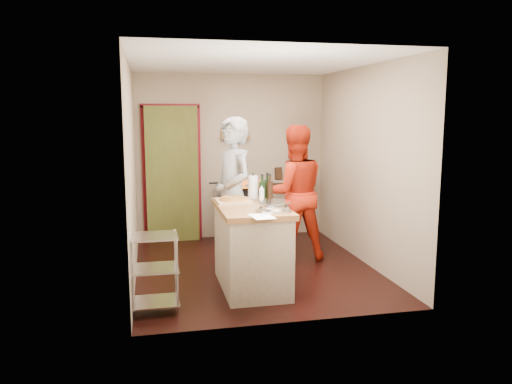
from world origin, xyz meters
TOP-DOWN VIEW (x-y plane):
  - floor at (0.00, 0.00)m, footprint 3.50×3.50m
  - back_wall at (-0.64, 1.78)m, footprint 3.00×0.44m
  - left_wall at (-1.50, 0.00)m, footprint 0.04×3.50m
  - right_wall at (1.50, 0.00)m, footprint 0.04×3.50m
  - ceiling at (0.00, 0.00)m, footprint 3.00×3.50m
  - stove at (0.05, 1.42)m, footprint 0.60×0.63m
  - wire_shelving at (-1.28, -1.20)m, footprint 0.48×0.40m
  - island at (-0.18, -0.70)m, footprint 0.75×1.41m
  - person_stripe at (-0.29, -0.08)m, footprint 0.67×0.82m
  - person_red at (0.61, 0.30)m, footprint 0.90×0.70m

SIDE VIEW (x-z plane):
  - floor at x=0.00m, z-range 0.00..0.00m
  - wire_shelving at x=-1.28m, z-range 0.04..0.84m
  - stove at x=0.05m, z-range -0.05..0.95m
  - island at x=-0.18m, z-range -0.13..1.13m
  - person_red at x=0.61m, z-range 0.00..1.83m
  - person_stripe at x=-0.29m, z-range 0.00..1.94m
  - back_wall at x=-0.64m, z-range -0.17..2.43m
  - left_wall at x=-1.50m, z-range 0.00..2.60m
  - right_wall at x=1.50m, z-range 0.00..2.60m
  - ceiling at x=0.00m, z-range 2.60..2.62m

